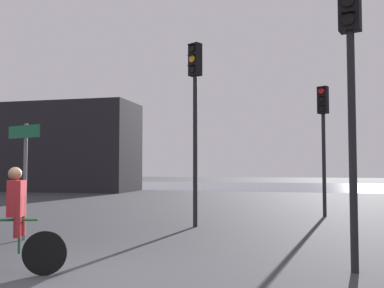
{
  "coord_description": "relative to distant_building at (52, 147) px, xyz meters",
  "views": [
    {
      "loc": [
        3.07,
        -5.54,
        1.63
      ],
      "look_at": [
        0.5,
        5.0,
        2.2
      ],
      "focal_mm": 40.0,
      "sensor_mm": 36.0,
      "label": 1
    }
  ],
  "objects": [
    {
      "name": "traffic_light_near_right",
      "position": [
        17.05,
        -18.92,
        0.3
      ],
      "size": [
        0.38,
        0.4,
        4.66
      ],
      "rotation": [
        0.0,
        0.0,
        2.83
      ],
      "color": "black",
      "rests_on": "ground"
    },
    {
      "name": "ground_plane",
      "position": [
        13.12,
        -20.44,
        -2.93
      ],
      "size": [
        120.0,
        120.0,
        0.0
      ],
      "primitive_type": "plane",
      "color": "#333338"
    },
    {
      "name": "traffic_light_far_right",
      "position": [
        17.08,
        -11.34,
        0.05
      ],
      "size": [
        0.39,
        0.41,
        4.27
      ],
      "rotation": [
        0.0,
        0.0,
        2.7
      ],
      "color": "black",
      "rests_on": "ground"
    },
    {
      "name": "water_strip",
      "position": [
        13.12,
        10.0,
        -2.92
      ],
      "size": [
        80.0,
        16.0,
        0.01
      ],
      "primitive_type": "cube",
      "color": "slate",
      "rests_on": "ground"
    },
    {
      "name": "direction_sign_post",
      "position": [
        10.27,
        -17.55,
        -1.23
      ],
      "size": [
        1.04,
        0.4,
        2.6
      ],
      "rotation": [
        0.0,
        0.0,
        2.79
      ],
      "color": "slate",
      "rests_on": "ground"
    },
    {
      "name": "distant_building",
      "position": [
        0.0,
        0.0,
        0.0
      ],
      "size": [
        11.64,
        4.0,
        5.85
      ],
      "primitive_type": "cube",
      "color": "black",
      "rests_on": "ground"
    },
    {
      "name": "cyclist",
      "position": [
        12.08,
        -20.36,
        -2.11
      ],
      "size": [
        1.63,
        0.67,
        1.62
      ],
      "rotation": [
        0.0,
        0.0,
        1.9
      ],
      "color": "black",
      "rests_on": "ground"
    },
    {
      "name": "traffic_light_center",
      "position": [
        13.52,
        -14.66,
        0.53
      ],
      "size": [
        0.4,
        0.42,
        5.02
      ],
      "rotation": [
        0.0,
        0.0,
        2.64
      ],
      "color": "black",
      "rests_on": "ground"
    }
  ]
}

